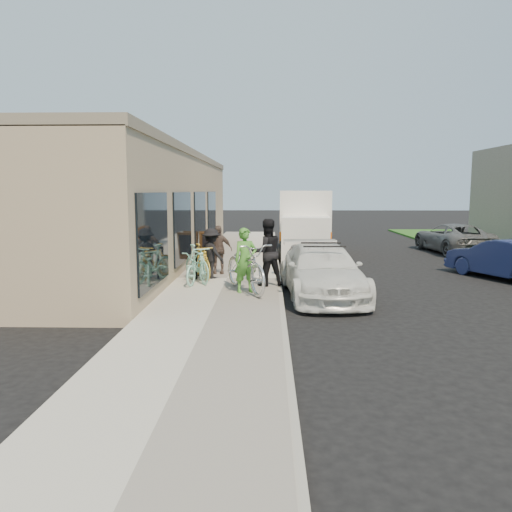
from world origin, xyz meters
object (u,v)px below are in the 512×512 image
object	(u,v)px
sandwich_board	(208,245)
sedan_white	(322,271)
tandem_bike	(246,267)
bystander_b	(218,249)
cruiser_bike_c	(201,262)
cruiser_bike_a	(197,264)
bystander_a	(211,253)
sedan_silver	(306,261)
moving_truck	(305,226)
bike_rack	(197,259)
man_standing	(267,252)
far_car_blue	(505,259)
cruiser_bike_b	(199,267)
far_car_gray	(453,238)
woman_rider	(245,260)

from	to	relation	value
sandwich_board	sedan_white	xyz separation A→B (m)	(3.69, -5.97, -0.01)
tandem_bike	bystander_b	world-z (taller)	bystander_b
cruiser_bike_c	cruiser_bike_a	bearing A→B (deg)	-120.21
bystander_a	sedan_silver	bearing A→B (deg)	-118.86
moving_truck	sedan_white	bearing A→B (deg)	-87.43
bike_rack	sandwich_board	size ratio (longest dim) A/B	0.88
sandwich_board	sedan_silver	xyz separation A→B (m)	(3.49, -3.13, -0.13)
bike_rack	man_standing	distance (m)	2.42
moving_truck	cruiser_bike_c	world-z (taller)	moving_truck
far_car_blue	cruiser_bike_c	size ratio (longest dim) A/B	2.25
cruiser_bike_b	cruiser_bike_c	world-z (taller)	cruiser_bike_c
far_car_gray	cruiser_bike_b	distance (m)	13.29
man_standing	cruiser_bike_a	bearing A→B (deg)	-32.96
far_car_blue	cruiser_bike_c	xyz separation A→B (m)	(-9.36, -1.02, 0.03)
moving_truck	far_car_gray	size ratio (longest dim) A/B	1.23
far_car_blue	tandem_bike	distance (m)	8.45
bystander_b	far_car_gray	bearing A→B (deg)	33.25
cruiser_bike_b	man_standing	bearing A→B (deg)	2.36
bike_rack	sedan_silver	bearing A→B (deg)	15.74
bike_rack	woman_rider	bearing A→B (deg)	-54.04
cruiser_bike_c	far_car_gray	bearing A→B (deg)	12.81
bike_rack	sedan_white	world-z (taller)	sedan_white
sedan_white	far_car_blue	distance (m)	6.58
far_car_blue	far_car_gray	distance (m)	6.88
cruiser_bike_c	bystander_a	distance (m)	0.39
tandem_bike	cruiser_bike_b	size ratio (longest dim) A/B	1.41
cruiser_bike_a	bystander_a	size ratio (longest dim) A/B	1.19
sedan_silver	woman_rider	xyz separation A→B (m)	(-1.78, -3.06, 0.43)
sedan_white	far_car_gray	distance (m)	11.77
tandem_bike	cruiser_bike_a	bearing A→B (deg)	113.29
cruiser_bike_b	bystander_a	size ratio (longest dim) A/B	1.17
cruiser_bike_c	bike_rack	bearing A→B (deg)	103.77
sedan_white	cruiser_bike_b	distance (m)	3.53
far_car_gray	sandwich_board	bearing A→B (deg)	13.70
sedan_white	man_standing	bearing A→B (deg)	149.66
far_car_gray	cruiser_bike_a	bearing A→B (deg)	34.02
man_standing	far_car_gray	bearing A→B (deg)	-152.78
sandwich_board	woman_rider	distance (m)	6.43
man_standing	sedan_silver	bearing A→B (deg)	-140.11
sandwich_board	moving_truck	distance (m)	4.89
woman_rider	cruiser_bike_b	bearing A→B (deg)	116.62
moving_truck	cruiser_bike_b	xyz separation A→B (m)	(-3.57, -7.84, -0.61)
cruiser_bike_b	bystander_a	xyz separation A→B (m)	(0.27, 0.78, 0.29)
bike_rack	cruiser_bike_a	size ratio (longest dim) A/B	0.52
far_car_blue	cruiser_bike_a	distance (m)	9.54
cruiser_bike_a	bystander_a	distance (m)	0.76
bike_rack	cruiser_bike_c	xyz separation A→B (m)	(0.14, -0.17, -0.04)
cruiser_bike_b	bystander_a	distance (m)	0.88
cruiser_bike_b	bystander_b	distance (m)	1.72
cruiser_bike_a	cruiser_bike_b	world-z (taller)	cruiser_bike_a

